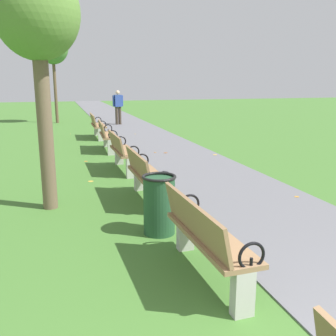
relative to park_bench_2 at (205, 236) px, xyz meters
name	(u,v)px	position (x,y,z in m)	size (l,w,h in m)	color
paved_walkway	(124,124)	(1.77, 15.33, -0.48)	(2.53, 44.00, 0.02)	slate
park_bench_2	(205,236)	(0.00, 0.00, 0.00)	(0.52, 1.61, 0.90)	#93704C
park_bench_3	(146,175)	(0.00, 2.82, 0.00)	(0.49, 1.61, 0.90)	#93704C
park_bench_4	(122,151)	(0.00, 5.29, 0.00)	(0.49, 1.61, 0.90)	#93704C
park_bench_5	(107,135)	(0.00, 8.07, 0.00)	(0.54, 1.62, 0.90)	#93704C
park_bench_6	(97,125)	(0.00, 10.79, 0.00)	(0.48, 1.60, 0.90)	#93704C
tree_1	(37,19)	(-1.63, 2.93, 2.53)	(1.31, 1.31, 3.84)	brown
tree_2	(53,48)	(-1.39, 16.67, 3.17)	(1.50, 1.50, 4.53)	brown
pedestrian_walking	(118,105)	(1.46, 14.97, 0.44)	(0.52, 0.28, 1.62)	#3D3328
trash_bin	(159,204)	(-0.15, 1.36, -0.06)	(0.48, 0.48, 0.84)	#234C2D
scattered_leaves	(174,172)	(1.13, 4.76, -0.47)	(4.74, 16.57, 0.02)	#BC842D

